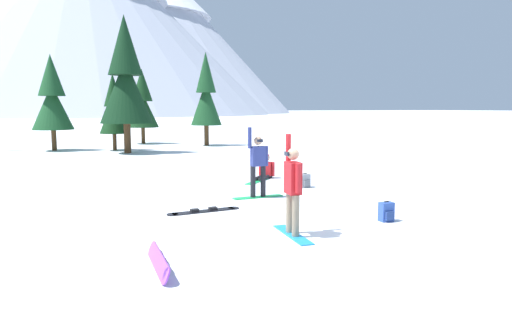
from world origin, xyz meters
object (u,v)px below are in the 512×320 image
at_px(loose_snowboard_near_left, 204,211).
at_px(pine_tree_leaning, 125,78).
at_px(snowboarder_background, 265,170).
at_px(pine_tree_slender, 206,95).
at_px(backpack_blue, 387,212).
at_px(snowboarder_midground, 258,164).
at_px(pine_tree_broad, 114,108).
at_px(snowboarder_foreground, 293,188).
at_px(pine_tree_short, 142,103).
at_px(loose_snowboard_near_right, 159,261).
at_px(backpack_grey, 305,181).
at_px(pine_tree_tall, 52,98).

height_order(loose_snowboard_near_left, pine_tree_leaning, pine_tree_leaning).
xyz_separation_m(snowboarder_background, pine_tree_slender, (2.54, 15.20, 3.16)).
relative_size(loose_snowboard_near_left, backpack_blue, 4.04).
xyz_separation_m(snowboarder_midground, loose_snowboard_near_left, (-1.98, -1.13, -0.95)).
bearing_deg(pine_tree_slender, pine_tree_broad, -169.00).
distance_m(snowboarder_foreground, pine_tree_short, 25.72).
height_order(snowboarder_background, pine_tree_short, pine_tree_short).
height_order(loose_snowboard_near_right, pine_tree_leaning, pine_tree_leaning).
distance_m(pine_tree_broad, pine_tree_short, 5.25).
relative_size(snowboarder_midground, backpack_grey, 4.32).
bearing_deg(snowboarder_foreground, loose_snowboard_near_left, 110.52).
relative_size(snowboarder_foreground, pine_tree_tall, 0.35).
height_order(snowboarder_foreground, pine_tree_slender, pine_tree_slender).
distance_m(snowboarder_midground, snowboarder_background, 3.61).
bearing_deg(loose_snowboard_near_left, pine_tree_tall, 100.13).
height_order(snowboarder_foreground, backpack_blue, snowboarder_foreground).
xyz_separation_m(loose_snowboard_near_right, pine_tree_short, (4.31, 26.48, 2.81)).
bearing_deg(pine_tree_short, loose_snowboard_near_left, -96.08).
relative_size(snowboarder_foreground, loose_snowboard_near_right, 1.21).
bearing_deg(pine_tree_leaning, pine_tree_short, 73.10).
bearing_deg(pine_tree_broad, pine_tree_short, 61.31).
height_order(snowboarder_midground, pine_tree_slender, pine_tree_slender).
distance_m(loose_snowboard_near_left, pine_tree_short, 23.16).
xyz_separation_m(snowboarder_midground, pine_tree_broad, (-2.06, 17.12, 1.58)).
xyz_separation_m(snowboarder_midground, pine_tree_short, (0.45, 21.72, 1.97)).
bearing_deg(loose_snowboard_near_left, backpack_blue, -36.28).
relative_size(snowboarder_foreground, snowboarder_background, 1.33).
bearing_deg(backpack_blue, backpack_grey, 83.64).
bearing_deg(snowboarder_midground, snowboarder_foreground, -103.68).
bearing_deg(loose_snowboard_near_right, snowboarder_background, 55.15).
bearing_deg(pine_tree_leaning, backpack_grey, -75.37).
bearing_deg(pine_tree_tall, pine_tree_leaning, -40.84).
relative_size(loose_snowboard_near_right, pine_tree_slender, 0.27).
height_order(snowboarder_foreground, backpack_grey, snowboarder_foreground).
relative_size(backpack_blue, pine_tree_slender, 0.07).
distance_m(snowboarder_midground, pine_tree_short, 21.81).
bearing_deg(snowboarder_foreground, pine_tree_leaning, 91.93).
distance_m(backpack_blue, pine_tree_slender, 22.47).
height_order(snowboarder_midground, pine_tree_leaning, pine_tree_leaning).
bearing_deg(loose_snowboard_near_left, snowboarder_foreground, -69.48).
bearing_deg(pine_tree_short, pine_tree_leaning, -106.90).
relative_size(snowboarder_foreground, backpack_grey, 4.36).
bearing_deg(backpack_blue, snowboarder_foreground, -176.45).
bearing_deg(pine_tree_slender, snowboarder_background, -99.48).
bearing_deg(backpack_grey, backpack_blue, -96.36).
height_order(pine_tree_broad, pine_tree_short, pine_tree_short).
distance_m(backpack_grey, pine_tree_leaning, 15.09).
bearing_deg(snowboarder_foreground, loose_snowboard_near_right, -163.25).
xyz_separation_m(snowboarder_midground, pine_tree_tall, (-5.47, 18.36, 2.19)).
relative_size(snowboarder_foreground, pine_tree_leaning, 0.26).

